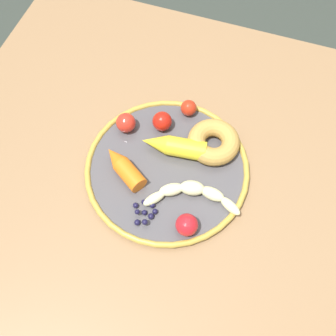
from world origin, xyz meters
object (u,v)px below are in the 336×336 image
plate (168,169)px  tomato_near (162,121)px  tomato_far (187,225)px  tomato_mid (126,123)px  carrot_yellow (174,146)px  blueberry_pile (145,211)px  tomato_extra (189,108)px  banana (192,193)px  carrot_orange (124,167)px  dining_table (163,197)px  donut (213,142)px

plate → tomato_near: 0.10m
tomato_near → tomato_far: same height
tomato_near → tomato_mid: same height
carrot_yellow → tomato_mid: bearing=169.2°
blueberry_pile → tomato_mid: 0.20m
carrot_yellow → tomato_extra: 0.10m
blueberry_pile → banana: bearing=40.5°
banana → tomato_extra: 0.20m
plate → carrot_orange: bearing=-156.2°
blueberry_pile → tomato_near: tomato_near is taller
tomato_near → plate: bearing=-64.2°
dining_table → donut: 0.17m
carrot_yellow → tomato_mid: tomato_mid is taller
dining_table → plate: (0.00, 0.03, 0.09)m
blueberry_pile → tomato_near: size_ratio=1.44×
tomato_mid → tomato_far: 0.26m
tomato_near → tomato_far: (0.12, -0.20, 0.00)m
tomato_mid → tomato_far: (0.19, -0.18, 0.00)m
donut → tomato_mid: 0.19m
tomato_extra → carrot_orange: bearing=-114.2°
donut → tomato_far: size_ratio=2.54×
carrot_orange → tomato_extra: 0.20m
dining_table → tomato_far: 0.16m
tomato_extra → tomato_mid: bearing=-144.7°
banana → carrot_orange: carrot_orange is taller
carrot_orange → donut: 0.19m
carrot_yellow → donut: bearing=26.2°
tomato_far → tomato_extra: size_ratio=1.23×
dining_table → plate: size_ratio=2.95×
banana → tomato_extra: (-0.06, 0.19, 0.00)m
blueberry_pile → tomato_far: size_ratio=1.41×
carrot_orange → banana: bearing=-3.1°
blueberry_pile → tomato_extra: (0.01, 0.25, 0.01)m
tomato_near → carrot_orange: bearing=-106.3°
blueberry_pile → tomato_extra: bearing=87.8°
plate → tomato_extra: 0.15m
tomato_mid → tomato_far: same height
donut → tomato_mid: tomato_mid is taller
dining_table → carrot_orange: bearing=-172.7°
plate → tomato_far: bearing=-56.2°
blueberry_pile → tomato_far: (0.08, -0.01, 0.01)m
plate → blueberry_pile: blueberry_pile is taller
carrot_yellow → dining_table: bearing=-89.9°
carrot_yellow → blueberry_pile: size_ratio=2.27×
plate → tomato_far: 0.14m
carrot_yellow → tomato_mid: 0.12m
tomato_far → tomato_mid: bearing=137.4°
dining_table → plate: 0.10m
carrot_yellow → donut: (0.07, 0.04, -0.00)m
plate → blueberry_pile: 0.11m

